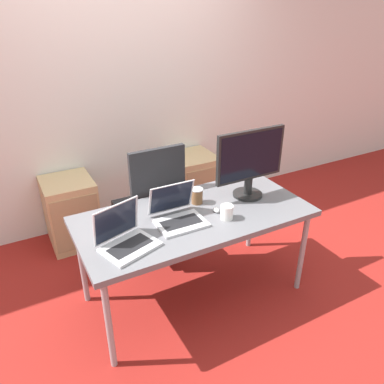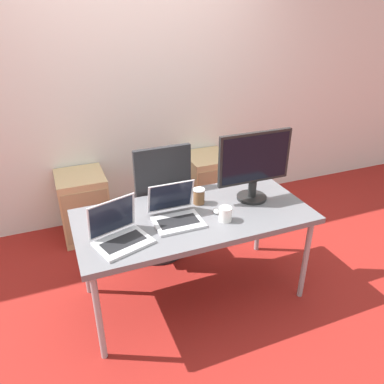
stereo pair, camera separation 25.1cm
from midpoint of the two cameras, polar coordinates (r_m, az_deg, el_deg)
name	(u,v)px [view 1 (the left image)]	position (r m, az deg, el deg)	size (l,w,h in m)	color
ground_plane	(194,293)	(2.97, -2.14, -15.21)	(14.00, 14.00, 0.00)	maroon
wall_back	(120,88)	(3.60, -12.98, 15.22)	(10.00, 0.05, 2.60)	silver
desk	(195,220)	(2.58, -2.39, -4.34)	(1.60, 0.76, 0.71)	slate
office_chair	(151,216)	(3.19, -8.55, -3.69)	(0.56, 0.56, 1.05)	#232326
cabinet_left	(71,212)	(3.57, -19.87, -2.91)	(0.42, 0.47, 0.62)	tan
cabinet_right	(193,183)	(3.89, -1.64, 1.31)	(0.42, 0.47, 0.62)	tan
laptop_left	(178,214)	(2.45, -5.13, -3.49)	(0.32, 0.30, 0.24)	silver
laptop_right	(125,238)	(2.27, -13.28, -6.95)	(0.37, 0.35, 0.25)	silver
monitor	(250,162)	(2.69, 6.19, 4.54)	(0.55, 0.22, 0.51)	black
mouse	(216,210)	(2.56, 0.91, -2.83)	(0.04, 0.06, 0.03)	silver
coffee_cup_white	(227,212)	(2.48, 2.44, -3.17)	(0.09, 0.09, 0.10)	white
coffee_cup_brown	(197,196)	(2.66, -1.93, -0.66)	(0.08, 0.08, 0.11)	brown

